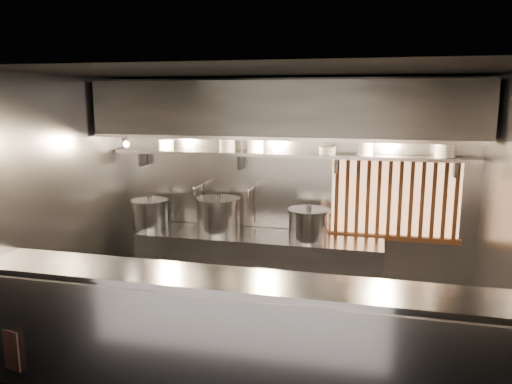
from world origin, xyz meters
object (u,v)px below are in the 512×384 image
at_px(stock_pot_right, 309,224).
at_px(pendant_bulb, 276,149).
at_px(heat_lamp, 125,139).
at_px(stock_pot_left, 150,214).
at_px(stock_pot_mid, 219,215).

bearing_deg(stock_pot_right, pendant_bulb, 164.23).
height_order(heat_lamp, stock_pot_left, heat_lamp).
xyz_separation_m(pendant_bulb, stock_pot_mid, (-0.72, -0.04, -0.84)).
xyz_separation_m(heat_lamp, stock_pot_right, (2.22, 0.23, -0.98)).
height_order(pendant_bulb, stock_pot_left, pendant_bulb).
distance_m(pendant_bulb, stock_pot_mid, 1.11).
bearing_deg(stock_pot_mid, heat_lamp, -163.90).
height_order(pendant_bulb, stock_pot_mid, pendant_bulb).
distance_m(pendant_bulb, stock_pot_left, 1.87).
relative_size(heat_lamp, stock_pot_left, 0.67).
height_order(stock_pot_left, stock_pot_mid, stock_pot_mid).
bearing_deg(stock_pot_mid, stock_pot_right, -3.99).
xyz_separation_m(pendant_bulb, stock_pot_left, (-1.65, -0.06, -0.88)).
height_order(pendant_bulb, stock_pot_right, pendant_bulb).
bearing_deg(pendant_bulb, stock_pot_right, -15.77).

